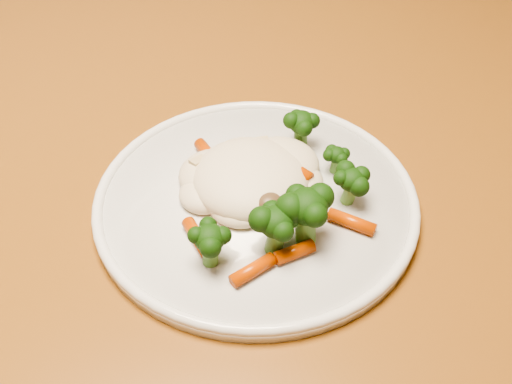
# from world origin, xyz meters

# --- Properties ---
(dining_table) EXTENTS (1.43, 1.20, 0.75)m
(dining_table) POSITION_xyz_m (0.11, 0.26, 0.65)
(dining_table) COLOR brown
(dining_table) RESTS_ON ground
(plate) EXTENTS (0.30, 0.30, 0.01)m
(plate) POSITION_xyz_m (0.09, 0.25, 0.76)
(plate) COLOR white
(plate) RESTS_ON dining_table
(meal) EXTENTS (0.18, 0.19, 0.05)m
(meal) POSITION_xyz_m (0.10, 0.24, 0.78)
(meal) COLOR beige
(meal) RESTS_ON plate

